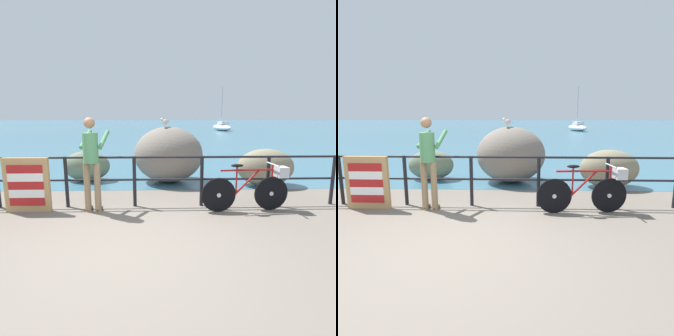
% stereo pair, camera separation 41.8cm
% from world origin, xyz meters
% --- Properties ---
extents(ground_plane, '(120.00, 120.00, 0.10)m').
position_xyz_m(ground_plane, '(0.00, 20.00, -0.05)').
color(ground_plane, '#6B6056').
extents(sea_surface, '(120.00, 90.00, 0.01)m').
position_xyz_m(sea_surface, '(0.00, 48.14, 0.00)').
color(sea_surface, '#38667A').
rests_on(sea_surface, ground_plane).
extents(promenade_railing, '(8.15, 0.07, 1.02)m').
position_xyz_m(promenade_railing, '(0.00, 1.93, 0.64)').
color(promenade_railing, black).
rests_on(promenade_railing, ground_plane).
extents(bicycle, '(1.70, 0.48, 0.92)m').
position_xyz_m(bicycle, '(2.28, 1.59, 0.46)').
color(bicycle, black).
rests_on(bicycle, ground_plane).
extents(person_at_railing, '(0.51, 0.66, 1.78)m').
position_xyz_m(person_at_railing, '(-0.76, 1.65, 0.99)').
color(person_at_railing, '#8C7251').
rests_on(person_at_railing, ground_plane).
extents(folded_deckchair_stack, '(0.84, 0.10, 1.04)m').
position_xyz_m(folded_deckchair_stack, '(-2.00, 1.68, 0.52)').
color(folded_deckchair_stack, tan).
rests_on(folded_deckchair_stack, ground_plane).
extents(breakwater_boulder_main, '(1.86, 1.66, 1.51)m').
position_xyz_m(breakwater_boulder_main, '(0.75, 4.04, 0.75)').
color(breakwater_boulder_main, slate).
rests_on(breakwater_boulder_main, ground).
extents(breakwater_boulder_left, '(1.28, 0.78, 0.83)m').
position_xyz_m(breakwater_boulder_left, '(-1.52, 4.24, 0.42)').
color(breakwater_boulder_left, '#677459').
rests_on(breakwater_boulder_left, ground).
extents(breakwater_boulder_right, '(1.47, 0.93, 0.96)m').
position_xyz_m(breakwater_boulder_right, '(3.25, 3.54, 0.48)').
color(breakwater_boulder_right, '#7D755B').
rests_on(breakwater_boulder_right, ground).
extents(seagull, '(0.28, 0.29, 0.23)m').
position_xyz_m(seagull, '(0.65, 3.96, 1.65)').
color(seagull, gold).
rests_on(seagull, breakwater_boulder_main).
extents(sailboat, '(2.06, 4.56, 4.90)m').
position_xyz_m(sailboat, '(7.82, 29.15, 0.42)').
color(sailboat, white).
rests_on(sailboat, sea_surface).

